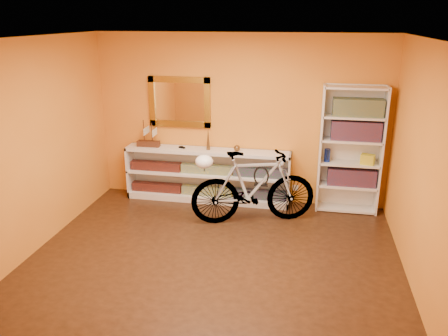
% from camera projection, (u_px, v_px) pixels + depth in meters
% --- Properties ---
extents(floor, '(4.50, 4.00, 0.01)m').
position_uv_depth(floor, '(213.00, 260.00, 5.48)').
color(floor, black).
rests_on(floor, ground).
extents(ceiling, '(4.50, 4.00, 0.01)m').
position_uv_depth(ceiling, '(211.00, 38.00, 4.64)').
color(ceiling, silver).
rests_on(ceiling, ground).
extents(back_wall, '(4.50, 0.01, 2.60)m').
position_uv_depth(back_wall, '(240.00, 120.00, 6.93)').
color(back_wall, orange).
rests_on(back_wall, ground).
extents(left_wall, '(0.01, 4.00, 2.60)m').
position_uv_depth(left_wall, '(31.00, 148.00, 5.47)').
color(left_wall, orange).
rests_on(left_wall, ground).
extents(right_wall, '(0.01, 4.00, 2.60)m').
position_uv_depth(right_wall, '(424.00, 171.00, 4.66)').
color(right_wall, orange).
rests_on(right_wall, ground).
extents(gilt_mirror, '(0.98, 0.06, 0.78)m').
position_uv_depth(gilt_mirror, '(179.00, 102.00, 6.98)').
color(gilt_mirror, olive).
rests_on(gilt_mirror, back_wall).
extents(wall_socket, '(0.09, 0.02, 0.09)m').
position_uv_depth(wall_socket, '(295.00, 188.00, 7.08)').
color(wall_socket, silver).
rests_on(wall_socket, back_wall).
extents(console_unit, '(2.60, 0.35, 0.85)m').
position_uv_depth(console_unit, '(207.00, 175.00, 7.12)').
color(console_unit, silver).
rests_on(console_unit, floor).
extents(cd_row_lower, '(2.50, 0.13, 0.14)m').
position_uv_depth(cd_row_lower, '(207.00, 191.00, 7.18)').
color(cd_row_lower, black).
rests_on(cd_row_lower, console_unit).
extents(cd_row_upper, '(2.50, 0.13, 0.14)m').
position_uv_depth(cd_row_upper, '(207.00, 169.00, 7.06)').
color(cd_row_upper, navy).
rests_on(cd_row_upper, console_unit).
extents(model_ship, '(0.36, 0.13, 0.43)m').
position_uv_depth(model_ship, '(148.00, 133.00, 7.08)').
color(model_ship, '#3A1D10').
rests_on(model_ship, console_unit).
extents(toy_car, '(0.00, 0.00, 0.00)m').
position_uv_depth(toy_car, '(182.00, 148.00, 7.05)').
color(toy_car, black).
rests_on(toy_car, console_unit).
extents(bronze_ornament, '(0.06, 0.06, 0.35)m').
position_uv_depth(bronze_ornament, '(208.00, 139.00, 6.92)').
color(bronze_ornament, brown).
rests_on(bronze_ornament, console_unit).
extents(decorative_orb, '(0.10, 0.10, 0.10)m').
position_uv_depth(decorative_orb, '(237.00, 148.00, 6.88)').
color(decorative_orb, brown).
rests_on(decorative_orb, console_unit).
extents(bookcase, '(0.90, 0.30, 1.90)m').
position_uv_depth(bookcase, '(350.00, 150.00, 6.59)').
color(bookcase, silver).
rests_on(bookcase, floor).
extents(book_row_a, '(0.70, 0.22, 0.26)m').
position_uv_depth(book_row_a, '(351.00, 177.00, 6.71)').
color(book_row_a, maroon).
rests_on(book_row_a, bookcase).
extents(book_row_b, '(0.70, 0.22, 0.28)m').
position_uv_depth(book_row_b, '(356.00, 130.00, 6.48)').
color(book_row_b, maroon).
rests_on(book_row_b, bookcase).
extents(book_row_c, '(0.70, 0.22, 0.25)m').
position_uv_depth(book_row_c, '(358.00, 107.00, 6.37)').
color(book_row_c, navy).
rests_on(book_row_c, bookcase).
extents(travel_mug, '(0.09, 0.09, 0.20)m').
position_uv_depth(travel_mug, '(327.00, 155.00, 6.65)').
color(travel_mug, '#162C9A').
rests_on(travel_mug, bookcase).
extents(red_tin, '(0.15, 0.15, 0.18)m').
position_uv_depth(red_tin, '(340.00, 109.00, 6.46)').
color(red_tin, maroon).
rests_on(red_tin, bookcase).
extents(yellow_bag, '(0.22, 0.18, 0.15)m').
position_uv_depth(yellow_bag, '(368.00, 159.00, 6.54)').
color(yellow_bag, gold).
rests_on(yellow_bag, bookcase).
extents(bicycle, '(1.00, 1.87, 1.07)m').
position_uv_depth(bicycle, '(254.00, 187.00, 6.33)').
color(bicycle, silver).
rests_on(bicycle, floor).
extents(helmet, '(0.25, 0.24, 0.19)m').
position_uv_depth(helmet, '(204.00, 162.00, 6.12)').
color(helmet, white).
rests_on(helmet, bicycle).
extents(u_lock, '(0.22, 0.02, 0.22)m').
position_uv_depth(u_lock, '(261.00, 176.00, 6.29)').
color(u_lock, black).
rests_on(u_lock, bicycle).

